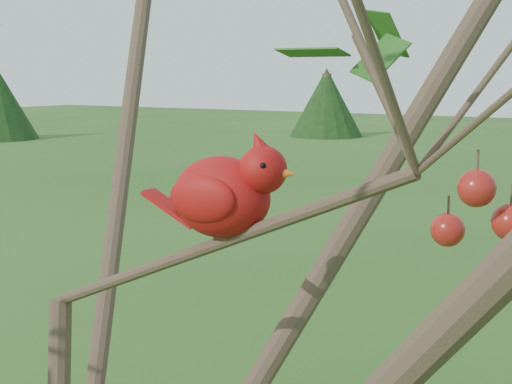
% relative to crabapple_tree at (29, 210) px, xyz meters
% --- Properties ---
extents(crabapple_tree, '(2.35, 2.05, 2.95)m').
position_rel_crabapple_tree_xyz_m(crabapple_tree, '(0.00, 0.00, 0.00)').
color(crabapple_tree, '#423023').
rests_on(crabapple_tree, ground).
extents(cardinal, '(0.22, 0.12, 0.15)m').
position_rel_crabapple_tree_xyz_m(cardinal, '(0.26, 0.10, 0.03)').
color(cardinal, '#A6120E').
rests_on(cardinal, ground).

